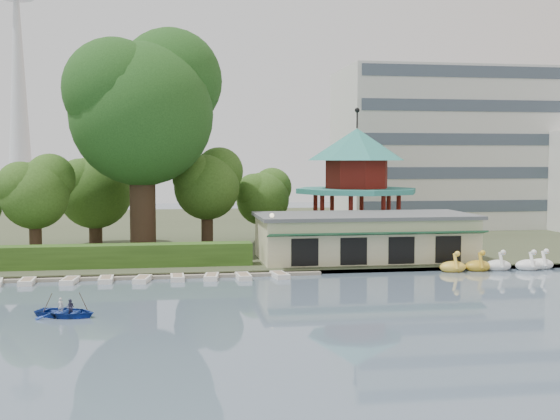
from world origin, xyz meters
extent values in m
plane|color=slate|center=(0.00, 0.00, 0.00)|extent=(220.00, 220.00, 0.00)
cube|color=#424930|center=(0.00, 52.00, 0.20)|extent=(220.00, 70.00, 0.40)
cube|color=gray|center=(0.00, 17.30, 0.15)|extent=(220.00, 0.60, 0.30)
cube|color=gray|center=(-12.00, 17.20, 0.12)|extent=(34.00, 1.60, 0.24)
cube|color=beige|center=(10.00, 22.00, 2.20)|extent=(18.00, 8.00, 3.60)
cube|color=#595B5E|center=(10.00, 22.00, 4.15)|extent=(18.60, 8.60, 0.30)
cube|color=#194C2D|center=(10.00, 17.70, 3.00)|extent=(18.00, 1.59, 0.45)
cylinder|color=beige|center=(12.00, 32.00, 1.00)|extent=(10.40, 10.40, 1.20)
cylinder|color=teal|center=(12.00, 32.00, 5.85)|extent=(12.40, 12.40, 0.50)
cylinder|color=maroon|center=(12.00, 32.00, 7.50)|extent=(6.40, 6.40, 2.80)
cone|color=teal|center=(12.00, 32.00, 10.50)|extent=(10.00, 10.00, 3.20)
cylinder|color=black|center=(12.00, 32.00, 13.00)|extent=(0.16, 0.16, 1.80)
cube|color=silver|center=(30.00, 50.00, 10.40)|extent=(30.00, 14.00, 20.00)
cone|color=silver|center=(-42.00, 140.00, 30.00)|extent=(6.00, 6.00, 60.00)
cube|color=#365B1D|center=(-15.00, 20.50, 1.30)|extent=(30.00, 2.00, 1.80)
cylinder|color=black|center=(1.50, 19.00, 2.40)|extent=(0.12, 0.12, 4.00)
sphere|color=beige|center=(1.50, 19.00, 4.50)|extent=(0.36, 0.36, 0.36)
cylinder|color=#3A281C|center=(-9.00, 28.00, 5.49)|extent=(2.31, 2.31, 10.18)
sphere|color=#214C19|center=(-9.00, 28.00, 13.02)|extent=(12.85, 12.85, 12.85)
sphere|color=#214C19|center=(-6.43, 29.93, 16.28)|extent=(9.64, 9.64, 9.64)
sphere|color=#214C19|center=(-11.25, 26.71, 15.06)|extent=(9.00, 9.00, 9.00)
cylinder|color=#3A281C|center=(-18.00, 26.00, 2.62)|extent=(1.04, 1.04, 4.44)
sphere|color=#365B1D|center=(-18.00, 26.00, 5.91)|extent=(5.78, 5.78, 5.78)
sphere|color=#365B1D|center=(-16.84, 26.87, 7.33)|extent=(4.34, 4.34, 4.34)
sphere|color=#365B1D|center=(-19.01, 25.42, 6.80)|extent=(4.05, 4.05, 4.05)
cylinder|color=#3A281C|center=(-3.00, 32.00, 2.78)|extent=(1.14, 1.14, 4.76)
sphere|color=#365B1D|center=(-3.00, 32.00, 6.30)|extent=(6.34, 6.34, 6.34)
sphere|color=#365B1D|center=(-1.73, 32.95, 7.82)|extent=(4.76, 4.76, 4.76)
sphere|color=#365B1D|center=(-4.11, 31.37, 7.25)|extent=(4.44, 4.44, 4.44)
cylinder|color=#3A281C|center=(3.00, 36.00, 2.21)|extent=(1.00, 1.00, 3.62)
sphere|color=#365B1D|center=(3.00, 36.00, 4.89)|extent=(5.54, 5.54, 5.54)
sphere|color=#365B1D|center=(4.11, 36.83, 6.05)|extent=(4.16, 4.16, 4.16)
sphere|color=#365B1D|center=(2.03, 35.45, 5.61)|extent=(3.88, 3.88, 3.88)
cylinder|color=#3A281C|center=(-14.00, 36.00, 2.54)|extent=(1.32, 1.32, 4.27)
sphere|color=#365B1D|center=(-14.00, 36.00, 5.70)|extent=(7.31, 7.31, 7.31)
sphere|color=#365B1D|center=(-12.54, 37.10, 7.06)|extent=(5.48, 5.48, 5.48)
sphere|color=#365B1D|center=(-15.28, 35.27, 6.55)|extent=(5.11, 5.11, 5.11)
ellipsoid|color=yellow|center=(15.81, 16.53, 0.35)|extent=(2.16, 1.44, 0.99)
cylinder|color=yellow|center=(15.81, 15.98, 0.90)|extent=(0.26, 0.79, 1.29)
sphere|color=yellow|center=(15.81, 15.68, 1.55)|extent=(0.44, 0.44, 0.44)
ellipsoid|color=gold|center=(18.01, 16.69, 0.35)|extent=(2.16, 1.44, 0.99)
cylinder|color=gold|center=(18.01, 16.14, 0.90)|extent=(0.26, 0.79, 1.29)
sphere|color=gold|center=(18.01, 15.84, 1.55)|extent=(0.44, 0.44, 0.44)
ellipsoid|color=white|center=(19.74, 16.67, 0.35)|extent=(2.16, 1.44, 0.99)
cylinder|color=white|center=(19.74, 16.12, 0.90)|extent=(0.26, 0.79, 1.29)
sphere|color=white|center=(19.74, 15.82, 1.55)|extent=(0.44, 0.44, 0.44)
ellipsoid|color=white|center=(22.24, 16.41, 0.35)|extent=(2.16, 1.44, 0.99)
cylinder|color=white|center=(22.24, 15.86, 0.90)|extent=(0.26, 0.79, 1.29)
sphere|color=white|center=(22.24, 15.56, 1.55)|extent=(0.44, 0.44, 0.44)
ellipsoid|color=white|center=(23.53, 16.79, 0.35)|extent=(2.16, 1.44, 0.99)
cylinder|color=white|center=(23.53, 16.24, 0.90)|extent=(0.26, 0.79, 1.29)
sphere|color=white|center=(23.53, 15.94, 1.55)|extent=(0.44, 0.44, 0.44)
cube|color=white|center=(-16.80, 15.89, 0.18)|extent=(1.08, 2.33, 0.36)
cube|color=white|center=(-13.81, 15.84, 0.18)|extent=(1.23, 2.39, 0.36)
cube|color=white|center=(-11.26, 15.92, 0.18)|extent=(1.03, 2.31, 0.36)
cube|color=white|center=(-8.63, 15.61, 0.18)|extent=(1.38, 2.44, 0.36)
cube|color=white|center=(-6.07, 16.00, 0.18)|extent=(1.03, 2.31, 0.36)
cube|color=white|center=(-3.54, 15.96, 0.18)|extent=(1.31, 2.42, 0.36)
cube|color=white|center=(-1.15, 15.75, 0.18)|extent=(1.11, 2.34, 0.36)
cube|color=white|center=(1.65, 15.91, 0.18)|extent=(1.30, 2.41, 0.36)
imported|color=#1C3A95|center=(-12.51, 4.54, 0.51)|extent=(5.86, 5.10, 1.02)
imported|color=silver|center=(-12.81, 4.74, 0.58)|extent=(0.41, 0.35, 0.96)
imported|color=#353551|center=(-12.21, 4.34, 0.57)|extent=(0.55, 0.50, 0.93)
cylinder|color=#3A281C|center=(-13.71, 4.54, 0.35)|extent=(0.94, 0.29, 2.01)
cylinder|color=#3A281C|center=(-11.31, 4.54, 0.35)|extent=(0.94, 0.29, 2.01)
camera|label=1|loc=(-6.55, -36.36, 8.91)|focal=45.00mm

